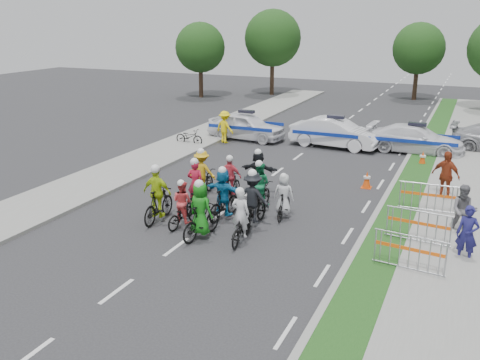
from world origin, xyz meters
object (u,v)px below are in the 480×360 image
at_px(police_car_1, 335,133).
at_px(cone_1, 423,158).
at_px(cone_0, 367,180).
at_px(barrier_1, 418,228).
at_px(tree_3, 273,38).
at_px(spectator_1, 464,210).
at_px(spectator_2, 445,176).
at_px(rider_9, 231,183).
at_px(tree_0, 200,48).
at_px(rider_11, 258,176).
at_px(parked_bike, 189,137).
at_px(rider_8, 260,191).
at_px(marshal_hiviz, 225,127).
at_px(rider_5, 224,197).
at_px(rider_10, 202,178).
at_px(tree_4, 419,49).
at_px(rider_0, 241,224).
at_px(rider_6, 196,193).
at_px(rider_2, 183,209).
at_px(police_car_2, 416,139).
at_px(police_car_0, 246,126).
at_px(rider_4, 253,205).
at_px(barrier_0, 409,254).
at_px(spectator_0, 467,234).
at_px(rider_1, 201,216).
at_px(barrier_2, 428,199).
at_px(rider_7, 284,200).
at_px(rider_3, 158,200).

relative_size(police_car_1, cone_1, 6.77).
bearing_deg(cone_0, barrier_1, -63.39).
relative_size(cone_0, tree_3, 0.10).
distance_m(spectator_1, spectator_2, 3.56).
bearing_deg(rider_9, tree_0, -60.73).
relative_size(rider_11, parked_bike, 1.15).
bearing_deg(barrier_1, rider_8, 170.39).
xyz_separation_m(spectator_1, marshal_hiviz, (-12.61, 8.69, 0.05)).
bearing_deg(rider_5, police_car_1, -85.95).
relative_size(rider_8, rider_10, 0.96).
xyz_separation_m(rider_5, tree_0, (-14.29, 25.24, 3.38)).
relative_size(spectator_2, tree_4, 0.30).
relative_size(rider_5, cone_0, 2.74).
distance_m(rider_0, tree_0, 31.24).
distance_m(spectator_1, tree_3, 32.46).
distance_m(rider_9, parked_bike, 9.53).
bearing_deg(rider_6, tree_4, -103.94).
xyz_separation_m(rider_2, police_car_2, (5.89, 13.70, 0.08)).
bearing_deg(rider_5, rider_2, 60.15).
relative_size(police_car_0, marshal_hiviz, 2.51).
xyz_separation_m(rider_0, rider_8, (-0.57, 2.96, 0.09)).
bearing_deg(rider_2, rider_0, 179.21).
bearing_deg(rider_8, rider_4, 104.72).
relative_size(rider_2, barrier_0, 0.85).
distance_m(rider_4, tree_0, 30.02).
bearing_deg(spectator_0, marshal_hiviz, 150.21).
xyz_separation_m(rider_1, barrier_2, (6.33, 5.21, -0.20)).
bearing_deg(rider_11, rider_10, 25.53).
distance_m(spectator_1, parked_bike, 16.07).
relative_size(rider_7, police_car_2, 0.34).
bearing_deg(barrier_0, rider_3, 176.50).
relative_size(rider_5, cone_1, 2.74).
relative_size(barrier_2, tree_0, 0.32).
distance_m(spectator_1, tree_4, 30.00).
bearing_deg(rider_10, police_car_0, -81.01).
distance_m(rider_6, rider_8, 2.29).
height_order(police_car_2, marshal_hiviz, marshal_hiviz).
xyz_separation_m(rider_5, barrier_2, (6.41, 3.40, -0.24)).
height_order(rider_5, rider_10, rider_10).
xyz_separation_m(rider_10, cone_1, (7.39, 8.19, -0.41)).
distance_m(police_car_2, barrier_2, 9.23).
bearing_deg(rider_4, rider_1, 55.41).
bearing_deg(barrier_0, rider_4, 164.99).
bearing_deg(police_car_1, spectator_2, -132.53).
distance_m(rider_3, rider_6, 1.67).
bearing_deg(rider_2, barrier_0, -174.92).
relative_size(police_car_1, spectator_2, 2.49).
relative_size(spectator_0, barrier_2, 0.84).
bearing_deg(rider_1, barrier_2, -130.98).
bearing_deg(tree_0, tree_4, 19.44).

